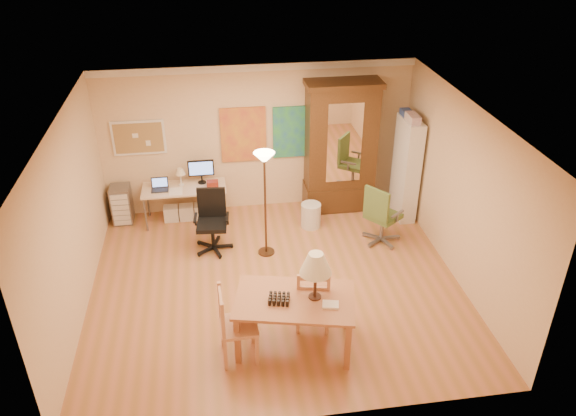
{
  "coord_description": "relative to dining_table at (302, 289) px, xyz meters",
  "views": [
    {
      "loc": [
        -0.81,
        -6.77,
        5.21
      ],
      "look_at": [
        0.23,
        0.3,
        1.14
      ],
      "focal_mm": 35.0,
      "sensor_mm": 36.0,
      "label": 1
    }
  ],
  "objects": [
    {
      "name": "drawer_cart",
      "position": [
        -2.64,
        3.56,
        -0.55
      ],
      "size": [
        0.34,
        0.41,
        0.68
      ],
      "color": "slate",
      "rests_on": "floor"
    },
    {
      "name": "office_chair_green",
      "position": [
        1.72,
        2.23,
        -0.61
      ],
      "size": [
        0.68,
        0.68,
        1.07
      ],
      "color": "slate",
      "rests_on": "floor"
    },
    {
      "name": "ladder_chair_left",
      "position": [
        -0.85,
        -0.1,
        -0.41
      ],
      "size": [
        0.48,
        0.5,
        1.04
      ],
      "color": "#B47A52",
      "rests_on": "floor"
    },
    {
      "name": "armoire",
      "position": [
        1.29,
        3.55,
        0.16
      ],
      "size": [
        1.31,
        0.62,
        2.41
      ],
      "color": "#39250F",
      "rests_on": "floor"
    },
    {
      "name": "computer_desk",
      "position": [
        -1.49,
        3.46,
        -0.49
      ],
      "size": [
        1.46,
        0.64,
        1.1
      ],
      "color": "#C9AD93",
      "rests_on": "floor"
    },
    {
      "name": "wastebin",
      "position": [
        0.65,
        2.9,
        -0.67
      ],
      "size": [
        0.35,
        0.35,
        0.44
      ],
      "primitive_type": "cylinder",
      "color": "silver",
      "rests_on": "floor"
    },
    {
      "name": "dining_table",
      "position": [
        0.0,
        0.0,
        0.0
      ],
      "size": [
        1.66,
        1.22,
        1.41
      ],
      "color": "brown",
      "rests_on": "floor"
    },
    {
      "name": "torchiere_lamp",
      "position": [
        -0.22,
        2.18,
        0.55
      ],
      "size": [
        0.33,
        0.33,
        1.8
      ],
      "color": "#442D1B",
      "rests_on": "floor"
    },
    {
      "name": "corkboard",
      "position": [
        -2.22,
        3.78,
        0.61
      ],
      "size": [
        0.9,
        0.04,
        0.62
      ],
      "primitive_type": "cube",
      "color": "#9F854B",
      "rests_on": "floor"
    },
    {
      "name": "floor",
      "position": [
        -0.17,
        1.31,
        -0.89
      ],
      "size": [
        5.5,
        5.5,
        0.0
      ],
      "primitive_type": "plane",
      "color": "#A66F3A",
      "rests_on": "ground"
    },
    {
      "name": "art_panel_right",
      "position": [
        0.48,
        3.78,
        0.56
      ],
      "size": [
        0.75,
        0.04,
        0.95
      ],
      "primitive_type": "cube",
      "color": "teal",
      "rests_on": "floor"
    },
    {
      "name": "office_chair_black",
      "position": [
        -1.07,
        2.44,
        -0.62
      ],
      "size": [
        0.64,
        0.64,
        1.04
      ],
      "color": "black",
      "rests_on": "floor"
    },
    {
      "name": "art_panel_left",
      "position": [
        -0.42,
        3.78,
        0.56
      ],
      "size": [
        0.8,
        0.04,
        1.0
      ],
      "primitive_type": "cube",
      "color": "gold",
      "rests_on": "floor"
    },
    {
      "name": "ladder_chair_back",
      "position": [
        0.21,
        0.31,
        -0.44
      ],
      "size": [
        0.53,
        0.51,
        0.96
      ],
      "color": "#B47A52",
      "rests_on": "floor"
    },
    {
      "name": "bookshelf",
      "position": [
        2.38,
        3.08,
        0.03
      ],
      "size": [
        0.28,
        0.74,
        1.84
      ],
      "color": "white",
      "rests_on": "floor"
    },
    {
      "name": "crown_molding",
      "position": [
        -0.17,
        3.77,
        1.75
      ],
      "size": [
        5.5,
        0.08,
        0.12
      ],
      "primitive_type": "cube",
      "color": "white",
      "rests_on": "floor"
    }
  ]
}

